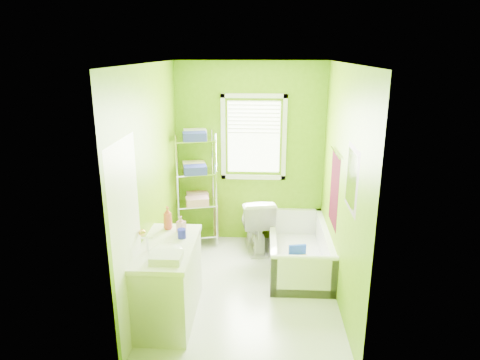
# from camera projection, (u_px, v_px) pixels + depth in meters

# --- Properties ---
(ground) EXTENTS (2.90, 2.90, 0.00)m
(ground) POSITION_uv_depth(u_px,v_px,m) (245.00, 288.00, 5.11)
(ground) COLOR silver
(ground) RESTS_ON ground
(room_envelope) EXTENTS (2.14, 2.94, 2.62)m
(room_envelope) POSITION_uv_depth(u_px,v_px,m) (246.00, 163.00, 4.66)
(room_envelope) COLOR #5E8F06
(room_envelope) RESTS_ON ground
(window) EXTENTS (0.92, 0.05, 1.22)m
(window) POSITION_uv_depth(u_px,v_px,m) (254.00, 133.00, 5.99)
(window) COLOR white
(window) RESTS_ON ground
(door) EXTENTS (0.09, 0.80, 2.00)m
(door) POSITION_uv_depth(u_px,v_px,m) (128.00, 247.00, 3.92)
(door) COLOR white
(door) RESTS_ON ground
(right_wall_decor) EXTENTS (0.04, 1.48, 1.17)m
(right_wall_decor) POSITION_uv_depth(u_px,v_px,m) (341.00, 185.00, 4.65)
(right_wall_decor) COLOR #410713
(right_wall_decor) RESTS_ON ground
(bathtub) EXTENTS (0.76, 1.63, 0.53)m
(bathtub) POSITION_uv_depth(u_px,v_px,m) (298.00, 254.00, 5.61)
(bathtub) COLOR white
(bathtub) RESTS_ON ground
(toilet) EXTENTS (0.58, 0.85, 0.80)m
(toilet) POSITION_uv_depth(u_px,v_px,m) (256.00, 223.00, 6.02)
(toilet) COLOR white
(toilet) RESTS_ON ground
(vanity) EXTENTS (0.57, 1.10, 1.09)m
(vanity) POSITION_uv_depth(u_px,v_px,m) (168.00, 279.00, 4.45)
(vanity) COLOR silver
(vanity) RESTS_ON ground
(wire_shelf_unit) EXTENTS (0.62, 0.52, 1.68)m
(wire_shelf_unit) POSITION_uv_depth(u_px,v_px,m) (197.00, 176.00, 6.02)
(wire_shelf_unit) COLOR silver
(wire_shelf_unit) RESTS_ON ground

